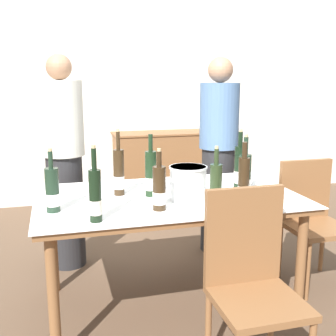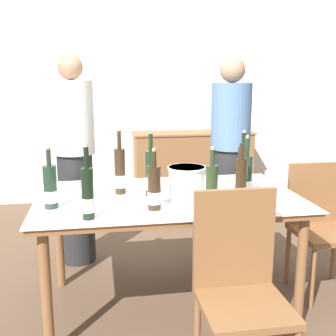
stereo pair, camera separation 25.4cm
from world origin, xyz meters
name	(u,v)px [view 2 (the right image)]	position (x,y,z in m)	size (l,w,h in m)	color
ground_plane	(168,305)	(0.00, 0.00, 0.00)	(12.00, 12.00, 0.00)	brown
back_wall	(132,86)	(0.00, 2.65, 1.40)	(8.00, 0.10, 2.80)	silver
sideboard_cabinet	(193,167)	(0.70, 2.36, 0.43)	(1.45, 0.46, 0.86)	brown
dining_table	(168,207)	(0.00, 0.00, 0.69)	(1.65, 1.00, 0.77)	brown
ice_bucket	(187,183)	(0.09, -0.12, 0.88)	(0.23, 0.23, 0.21)	white
wine_bottle_0	(212,188)	(0.20, -0.32, 0.89)	(0.07, 0.07, 0.36)	#28381E
wine_bottle_1	(88,194)	(-0.49, -0.38, 0.90)	(0.07, 0.07, 0.40)	black
wine_bottle_2	(154,189)	(-0.12, -0.27, 0.89)	(0.08, 0.08, 0.35)	#332314
wine_bottle_3	(151,174)	(-0.11, 0.02, 0.90)	(0.07, 0.07, 0.40)	black
wine_bottle_4	(246,177)	(0.47, -0.12, 0.90)	(0.08, 0.08, 0.39)	#1E3323
wine_bottle_5	(120,172)	(-0.30, 0.10, 0.91)	(0.07, 0.07, 0.42)	#332314
wine_bottle_6	(241,185)	(0.37, -0.32, 0.91)	(0.06, 0.06, 0.38)	#332314
wine_bottle_7	(243,170)	(0.51, 0.04, 0.91)	(0.07, 0.07, 0.40)	black
wine_bottle_8	(50,188)	(-0.71, -0.15, 0.89)	(0.08, 0.08, 0.36)	#1E3323
wine_glass_0	(266,196)	(0.49, -0.41, 0.86)	(0.08, 0.08, 0.14)	white
wine_glass_1	(245,172)	(0.57, 0.15, 0.87)	(0.09, 0.09, 0.15)	white
wine_glass_2	(97,171)	(-0.44, 0.42, 0.85)	(0.07, 0.07, 0.13)	white
chair_right_end	(321,219)	(1.12, 0.09, 0.52)	(0.42, 0.42, 0.90)	brown
chair_near_front	(239,278)	(0.23, -0.72, 0.54)	(0.42, 0.42, 0.96)	brown
person_host	(75,162)	(-0.62, 0.84, 0.84)	(0.33, 0.33, 1.68)	#262628
person_guest_left	(230,158)	(0.67, 0.81, 0.84)	(0.33, 0.33, 1.67)	#262628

